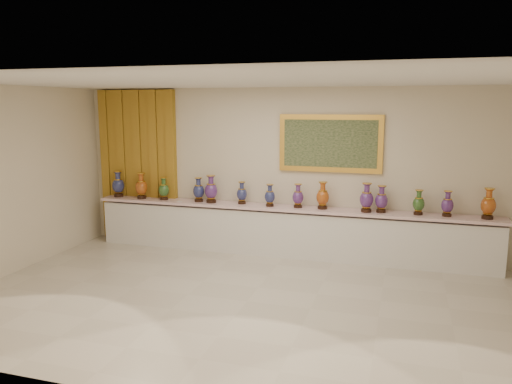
# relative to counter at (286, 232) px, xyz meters

# --- Properties ---
(ground) EXTENTS (8.00, 8.00, 0.00)m
(ground) POSITION_rel_counter_xyz_m (0.00, -2.27, -0.44)
(ground) COLOR beige
(ground) RESTS_ON ground
(room) EXTENTS (8.00, 8.00, 8.00)m
(room) POSITION_rel_counter_xyz_m (-2.43, 0.17, 1.15)
(room) COLOR beige
(room) RESTS_ON ground
(counter) EXTENTS (7.28, 0.48, 0.90)m
(counter) POSITION_rel_counter_xyz_m (0.00, 0.00, 0.00)
(counter) COLOR white
(counter) RESTS_ON ground
(vase_0) EXTENTS (0.27, 0.27, 0.51)m
(vase_0) POSITION_rel_counter_xyz_m (-3.40, -0.01, 0.69)
(vase_0) COLOR black
(vase_0) RESTS_ON counter
(vase_1) EXTENTS (0.28, 0.28, 0.50)m
(vase_1) POSITION_rel_counter_xyz_m (-2.86, -0.05, 0.69)
(vase_1) COLOR black
(vase_1) RESTS_ON counter
(vase_2) EXTENTS (0.26, 0.26, 0.43)m
(vase_2) POSITION_rel_counter_xyz_m (-2.39, -0.04, 0.66)
(vase_2) COLOR black
(vase_2) RESTS_ON counter
(vase_3) EXTENTS (0.23, 0.23, 0.46)m
(vase_3) POSITION_rel_counter_xyz_m (-1.67, -0.02, 0.67)
(vase_3) COLOR black
(vase_3) RESTS_ON counter
(vase_4) EXTENTS (0.29, 0.29, 0.51)m
(vase_4) POSITION_rel_counter_xyz_m (-1.41, -0.05, 0.69)
(vase_4) COLOR black
(vase_4) RESTS_ON counter
(vase_5) EXTENTS (0.24, 0.24, 0.41)m
(vase_5) POSITION_rel_counter_xyz_m (-0.83, 0.02, 0.65)
(vase_5) COLOR black
(vase_5) RESTS_ON counter
(vase_6) EXTENTS (0.22, 0.22, 0.40)m
(vase_6) POSITION_rel_counter_xyz_m (-0.28, -0.06, 0.64)
(vase_6) COLOR black
(vase_6) RESTS_ON counter
(vase_7) EXTENTS (0.25, 0.25, 0.42)m
(vase_7) POSITION_rel_counter_xyz_m (0.22, -0.02, 0.65)
(vase_7) COLOR black
(vase_7) RESTS_ON counter
(vase_8) EXTENTS (0.28, 0.28, 0.48)m
(vase_8) POSITION_rel_counter_xyz_m (0.66, -0.01, 0.68)
(vase_8) COLOR black
(vase_8) RESTS_ON counter
(vase_9) EXTENTS (0.26, 0.26, 0.50)m
(vase_9) POSITION_rel_counter_xyz_m (1.41, -0.05, 0.69)
(vase_9) COLOR black
(vase_9) RESTS_ON counter
(vase_10) EXTENTS (0.26, 0.26, 0.46)m
(vase_10) POSITION_rel_counter_xyz_m (1.65, -0.01, 0.67)
(vase_10) COLOR black
(vase_10) RESTS_ON counter
(vase_11) EXTENTS (0.25, 0.25, 0.42)m
(vase_11) POSITION_rel_counter_xyz_m (2.25, -0.01, 0.65)
(vase_11) COLOR black
(vase_11) RESTS_ON counter
(vase_12) EXTENTS (0.24, 0.24, 0.42)m
(vase_12) POSITION_rel_counter_xyz_m (2.69, -0.01, 0.65)
(vase_12) COLOR black
(vase_12) RESTS_ON counter
(vase_13) EXTENTS (0.30, 0.30, 0.50)m
(vase_13) POSITION_rel_counter_xyz_m (3.30, -0.02, 0.69)
(vase_13) COLOR black
(vase_13) RESTS_ON counter
(label_card) EXTENTS (0.10, 0.06, 0.00)m
(label_card) POSITION_rel_counter_xyz_m (-2.02, -0.14, 0.47)
(label_card) COLOR white
(label_card) RESTS_ON counter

